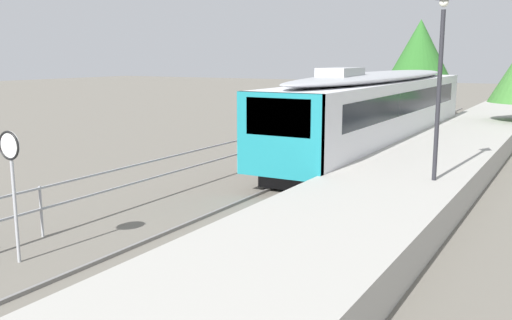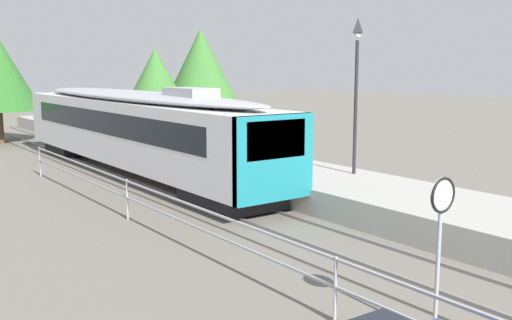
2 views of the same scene
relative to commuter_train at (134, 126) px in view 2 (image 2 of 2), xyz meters
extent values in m
plane|color=#6B665B|center=(-3.00, -5.62, -2.15)|extent=(160.00, 160.00, 0.00)
cube|color=#6B665B|center=(0.00, -5.62, -2.12)|extent=(3.20, 60.00, 0.06)
cube|color=slate|center=(-0.72, -5.62, -2.05)|extent=(0.08, 60.00, 0.08)
cube|color=slate|center=(0.72, -5.62, -2.05)|extent=(0.08, 60.00, 0.08)
cube|color=silver|center=(0.00, 0.11, -0.18)|extent=(2.80, 19.68, 2.55)
cube|color=#19757F|center=(0.00, -9.63, -0.18)|extent=(2.80, 0.24, 2.55)
cube|color=black|center=(0.00, -9.71, 0.38)|extent=(2.13, 0.08, 1.12)
cube|color=black|center=(0.00, 0.11, 0.23)|extent=(2.82, 16.53, 0.92)
ellipsoid|color=#A8AAAF|center=(0.00, 0.11, 1.27)|extent=(2.69, 18.89, 0.44)
cube|color=#A8AAAF|center=(0.00, -4.81, 1.55)|extent=(1.10, 2.20, 0.36)
cube|color=#EAE5C6|center=(0.00, -9.70, -1.18)|extent=(1.00, 0.10, 0.20)
cube|color=black|center=(0.00, -7.33, -1.73)|extent=(2.24, 3.20, 0.55)
cube|color=black|center=(0.00, 7.55, -1.73)|extent=(2.24, 3.20, 0.55)
cube|color=#A8A59E|center=(3.25, -5.62, -1.70)|extent=(3.90, 60.00, 0.90)
cylinder|color=#232328|center=(4.33, -8.65, 1.05)|extent=(0.12, 0.12, 4.60)
pyramid|color=#232328|center=(4.33, -8.65, 3.85)|extent=(0.34, 0.34, 0.50)
sphere|color=silver|center=(4.33, -8.65, 3.53)|extent=(0.24, 0.24, 0.24)
cylinder|color=#9EA0A5|center=(-2.33, -17.05, -1.05)|extent=(0.07, 0.07, 2.20)
cylinder|color=white|center=(-2.33, -17.07, 0.35)|extent=(0.60, 0.03, 0.60)
torus|color=black|center=(-2.33, -17.09, 0.35)|extent=(0.61, 0.05, 0.61)
cube|color=#9EA0A5|center=(-3.30, -15.62, -0.95)|extent=(0.05, 36.00, 0.05)
cube|color=#9EA0A5|center=(-3.30, -15.62, -1.46)|extent=(0.05, 36.00, 0.05)
cylinder|color=#9EA0A5|center=(-3.30, -15.62, -1.52)|extent=(0.06, 0.06, 1.25)
cylinder|color=#9EA0A5|center=(-3.30, -6.62, -1.52)|extent=(0.06, 0.06, 1.25)
cylinder|color=#9EA0A5|center=(-3.30, 2.38, -1.52)|extent=(0.06, 0.06, 1.25)
cylinder|color=brown|center=(5.34, 8.56, -1.19)|extent=(0.36, 0.36, 1.91)
cone|color=#38702D|center=(5.34, 8.56, 1.68)|extent=(4.16, 4.16, 3.83)
cylinder|color=brown|center=(8.85, 9.22, -1.11)|extent=(0.36, 0.36, 2.07)
cone|color=#38702D|center=(8.85, 9.22, 2.41)|extent=(5.04, 5.04, 4.98)
cylinder|color=brown|center=(-2.04, 14.89, -1.12)|extent=(0.36, 0.36, 2.05)
camera|label=1|loc=(7.68, -24.50, 2.13)|focal=39.90mm
camera|label=2|loc=(-10.28, -22.73, 2.40)|focal=40.60mm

